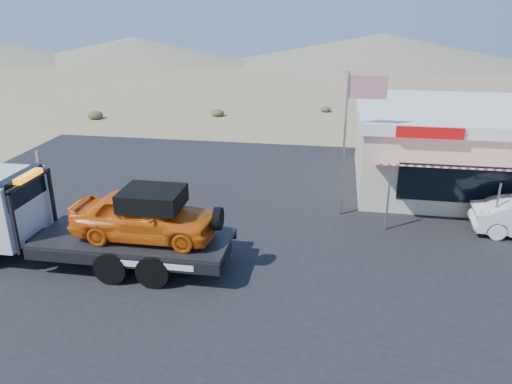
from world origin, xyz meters
TOP-DOWN VIEW (x-y plane):
  - ground at (0.00, 0.00)m, footprint 120.00×120.00m
  - asphalt_lot at (2.00, 3.00)m, footprint 32.00×24.00m
  - tow_truck at (-3.92, -1.00)m, footprint 9.37×2.78m
  - jerky_store at (10.50, 8.97)m, footprint 10.40×9.97m
  - flagpole at (4.93, 4.50)m, footprint 1.55×0.10m
  - distant_hills at (-9.77, 55.14)m, footprint 126.00×48.00m

SIDE VIEW (x-z plane):
  - ground at x=0.00m, z-range 0.00..0.00m
  - asphalt_lot at x=2.00m, z-range 0.00..0.02m
  - tow_truck at x=-3.92m, z-range 0.12..3.25m
  - distant_hills at x=-9.77m, z-range -0.21..3.99m
  - jerky_store at x=10.50m, z-range 0.04..3.94m
  - flagpole at x=4.93m, z-range 0.76..6.76m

